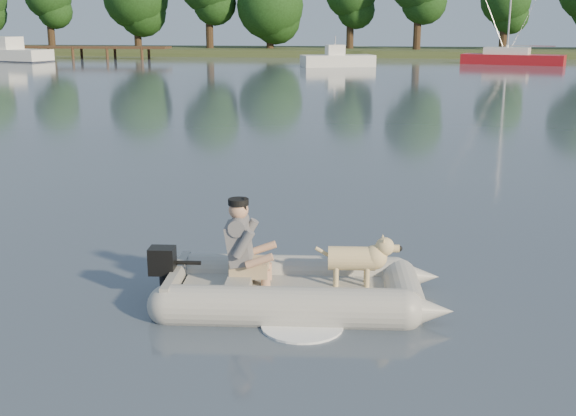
# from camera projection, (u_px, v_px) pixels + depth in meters

# --- Properties ---
(water) EXTENTS (160.00, 160.00, 0.00)m
(water) POSITION_uv_depth(u_px,v_px,m) (278.00, 308.00, 8.17)
(water) COLOR #505D6C
(water) RESTS_ON ground
(shore_bank) EXTENTS (160.00, 12.00, 0.70)m
(shore_bank) POSITION_uv_depth(u_px,v_px,m) (376.00, 52.00, 67.56)
(shore_bank) COLOR #47512D
(shore_bank) RESTS_ON water
(dock) EXTENTS (18.00, 2.00, 1.04)m
(dock) POSITION_uv_depth(u_px,v_px,m) (66.00, 52.00, 61.28)
(dock) COLOR #4C331E
(dock) RESTS_ON water
(dinghy) EXTENTS (4.51, 3.15, 1.31)m
(dinghy) POSITION_uv_depth(u_px,v_px,m) (298.00, 257.00, 8.19)
(dinghy) COLOR #9E9E99
(dinghy) RESTS_ON water
(man) EXTENTS (0.73, 0.64, 1.01)m
(man) POSITION_uv_depth(u_px,v_px,m) (241.00, 240.00, 8.22)
(man) COLOR slate
(man) RESTS_ON dinghy
(dog) EXTENTS (0.90, 0.38, 0.58)m
(dog) POSITION_uv_depth(u_px,v_px,m) (352.00, 262.00, 8.22)
(dog) COLOR tan
(dog) RESTS_ON dinghy
(outboard_motor) EXTENTS (0.41, 0.30, 0.74)m
(outboard_motor) POSITION_uv_depth(u_px,v_px,m) (163.00, 276.00, 8.33)
(outboard_motor) COLOR black
(outboard_motor) RESTS_ON dinghy
(cabin_cruiser) EXTENTS (7.74, 4.72, 2.26)m
(cabin_cruiser) POSITION_uv_depth(u_px,v_px,m) (9.00, 49.00, 56.99)
(cabin_cruiser) COLOR white
(cabin_cruiser) RESTS_ON water
(motorboat) EXTENTS (5.60, 3.69, 2.21)m
(motorboat) POSITION_uv_depth(u_px,v_px,m) (338.00, 52.00, 50.49)
(motorboat) COLOR white
(motorboat) RESTS_ON water
(sailboat) EXTENTS (7.60, 4.31, 10.01)m
(sailboat) POSITION_uv_depth(u_px,v_px,m) (512.00, 58.00, 53.28)
(sailboat) COLOR #A01219
(sailboat) RESTS_ON water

